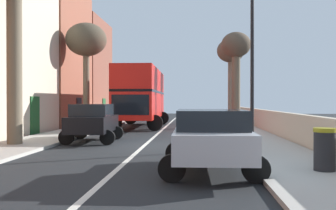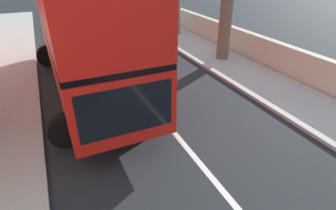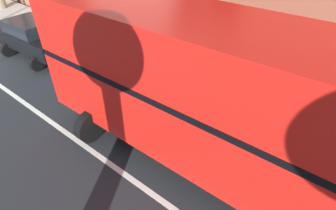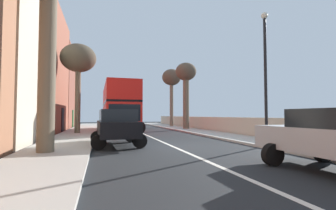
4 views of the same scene
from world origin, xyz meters
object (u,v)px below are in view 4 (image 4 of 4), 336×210
street_tree_right_5 (186,78)px  lamppost_right (265,66)px  street_tree_left_2 (78,60)px  double_decker_bus (119,105)px  parked_car_black_left_2 (117,125)px  street_tree_right_1 (172,80)px

street_tree_right_5 → lamppost_right: 13.01m
street_tree_left_2 → lamppost_right: (9.25, -9.68, -1.87)m
double_decker_bus → parked_car_black_left_2: 10.26m
street_tree_right_1 → double_decker_bus: bearing=-138.0°
parked_car_black_left_2 → lamppost_right: bearing=-16.9°
parked_car_black_left_2 → lamppost_right: size_ratio=0.63×
street_tree_right_5 → lamppost_right: bearing=-93.2°
street_tree_right_1 → street_tree_left_2: bearing=-139.3°
parked_car_black_left_2 → street_tree_right_5: bearing=55.3°
street_tree_right_5 → lamppost_right: (-0.73, -12.91, -1.46)m
street_tree_right_1 → lamppost_right: (-0.84, -18.35, -2.06)m
double_decker_bus → street_tree_right_5: (6.73, 0.71, 2.91)m
street_tree_right_5 → parked_car_black_left_2: bearing=-124.7°
street_tree_right_1 → lamppost_right: 18.49m
double_decker_bus → street_tree_left_2: bearing=-142.2°
street_tree_left_2 → lamppost_right: street_tree_left_2 is taller
parked_car_black_left_2 → lamppost_right: lamppost_right is taller
double_decker_bus → lamppost_right: bearing=-63.8°
parked_car_black_left_2 → street_tree_left_2: bearing=107.8°
street_tree_right_1 → street_tree_right_5: size_ratio=1.06×
street_tree_left_2 → street_tree_right_5: 10.49m
double_decker_bus → street_tree_right_1: (6.84, 6.16, 3.51)m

